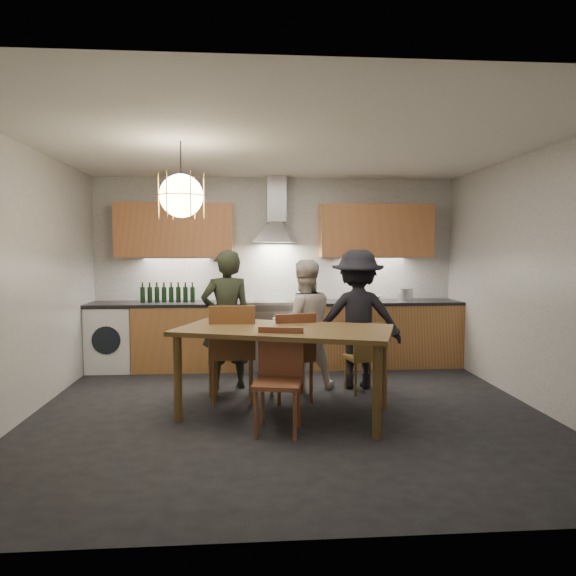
{
  "coord_description": "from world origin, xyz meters",
  "views": [
    {
      "loc": [
        -0.37,
        -4.96,
        1.6
      ],
      "look_at": [
        0.03,
        0.4,
        1.2
      ],
      "focal_mm": 32.0,
      "sensor_mm": 36.0,
      "label": 1
    }
  ],
  "objects": [
    {
      "name": "ground",
      "position": [
        0.0,
        0.0,
        0.0
      ],
      "size": [
        5.0,
        5.0,
        0.0
      ],
      "primitive_type": "plane",
      "color": "black",
      "rests_on": "ground"
    },
    {
      "name": "room_shell",
      "position": [
        0.0,
        0.0,
        1.71
      ],
      "size": [
        5.02,
        4.52,
        2.61
      ],
      "color": "silver",
      "rests_on": "ground"
    },
    {
      "name": "counter_run",
      "position": [
        0.02,
        1.95,
        0.45
      ],
      "size": [
        5.0,
        0.62,
        0.9
      ],
      "color": "#C08349",
      "rests_on": "ground"
    },
    {
      "name": "range_stove",
      "position": [
        0.0,
        1.94,
        0.44
      ],
      "size": [
        0.9,
        0.6,
        0.92
      ],
      "color": "silver",
      "rests_on": "ground"
    },
    {
      "name": "wall_fixtures",
      "position": [
        0.0,
        2.07,
        1.87
      ],
      "size": [
        4.3,
        0.54,
        1.1
      ],
      "color": "#D58752",
      "rests_on": "ground"
    },
    {
      "name": "pendant_lamp",
      "position": [
        -1.0,
        -0.1,
        2.1
      ],
      "size": [
        0.43,
        0.43,
        0.7
      ],
      "color": "black",
      "rests_on": "ground"
    },
    {
      "name": "dining_table",
      "position": [
        -0.04,
        -0.08,
        0.75
      ],
      "size": [
        2.23,
        1.59,
        0.85
      ],
      "rotation": [
        0.0,
        0.0,
        -0.32
      ],
      "color": "brown",
      "rests_on": "ground"
    },
    {
      "name": "chair_back_left",
      "position": [
        -0.55,
        0.33,
        0.59
      ],
      "size": [
        0.47,
        0.47,
        1.04
      ],
      "rotation": [
        0.0,
        0.0,
        3.16
      ],
      "color": "brown",
      "rests_on": "ground"
    },
    {
      "name": "chair_back_mid",
      "position": [
        0.08,
        0.34,
        0.54
      ],
      "size": [
        0.5,
        0.5,
        0.95
      ],
      "rotation": [
        0.0,
        0.0,
        3.32
      ],
      "color": "brown",
      "rests_on": "ground"
    },
    {
      "name": "chair_back_right",
      "position": [
        0.91,
        0.59,
        0.46
      ],
      "size": [
        0.42,
        0.42,
        0.8
      ],
      "rotation": [
        0.0,
        0.0,
        3.33
      ],
      "color": "brown",
      "rests_on": "ground"
    },
    {
      "name": "chair_front",
      "position": [
        -0.11,
        -0.49,
        0.52
      ],
      "size": [
        0.48,
        0.48,
        0.91
      ],
      "rotation": [
        0.0,
        0.0,
        -0.2
      ],
      "color": "brown",
      "rests_on": "ground"
    },
    {
      "name": "person_left",
      "position": [
        -0.64,
        0.92,
        0.8
      ],
      "size": [
        0.65,
        0.5,
        1.6
      ],
      "primitive_type": "imported",
      "rotation": [
        0.0,
        0.0,
        3.36
      ],
      "color": "black",
      "rests_on": "ground"
    },
    {
      "name": "person_mid",
      "position": [
        0.25,
        0.87,
        0.74
      ],
      "size": [
        0.79,
        0.65,
        1.49
      ],
      "primitive_type": "imported",
      "rotation": [
        0.0,
        0.0,
        3.26
      ],
      "color": "beige",
      "rests_on": "ground"
    },
    {
      "name": "person_right",
      "position": [
        0.88,
        0.88,
        0.8
      ],
      "size": [
        1.08,
        0.68,
        1.6
      ],
      "primitive_type": "imported",
      "rotation": [
        0.0,
        0.0,
        3.06
      ],
      "color": "black",
      "rests_on": "ground"
    },
    {
      "name": "mixing_bowl",
      "position": [
        1.25,
        1.94,
        0.94
      ],
      "size": [
        0.39,
        0.39,
        0.08
      ],
      "primitive_type": "imported",
      "rotation": [
        0.0,
        0.0,
        0.29
      ],
      "color": "#B8B8BC",
      "rests_on": "counter_run"
    },
    {
      "name": "stock_pot",
      "position": [
        1.77,
        2.0,
        0.98
      ],
      "size": [
        0.25,
        0.25,
        0.16
      ],
      "primitive_type": "cylinder",
      "rotation": [
        0.0,
        0.0,
        -0.14
      ],
      "color": "silver",
      "rests_on": "counter_run"
    },
    {
      "name": "wine_bottles",
      "position": [
        -1.47,
        1.97,
        1.03
      ],
      "size": [
        0.72,
        0.06,
        0.26
      ],
      "color": "black",
      "rests_on": "counter_run"
    }
  ]
}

